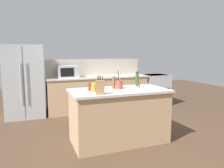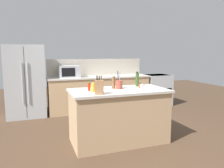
% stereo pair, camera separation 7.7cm
% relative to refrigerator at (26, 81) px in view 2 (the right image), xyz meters
% --- Properties ---
extents(ground_plane, '(14.00, 14.00, 0.00)m').
position_rel_refrigerator_xyz_m(ground_plane, '(1.58, -2.25, -0.88)').
color(ground_plane, '#473323').
extents(back_counter_run, '(2.76, 0.66, 0.94)m').
position_rel_refrigerator_xyz_m(back_counter_run, '(1.88, -0.05, -0.41)').
color(back_counter_run, tan).
rests_on(back_counter_run, ground_plane).
extents(wall_backsplash, '(2.72, 0.03, 0.46)m').
position_rel_refrigerator_xyz_m(wall_backsplash, '(1.88, 0.27, 0.29)').
color(wall_backsplash, '#B2A899').
rests_on(wall_backsplash, back_counter_run).
extents(kitchen_island, '(1.69, 0.87, 0.94)m').
position_rel_refrigerator_xyz_m(kitchen_island, '(1.58, -2.25, -0.41)').
color(kitchen_island, tan).
rests_on(kitchen_island, ground_plane).
extents(refrigerator, '(0.91, 0.75, 1.76)m').
position_rel_refrigerator_xyz_m(refrigerator, '(0.00, 0.00, 0.00)').
color(refrigerator, '#ADB2B7').
rests_on(refrigerator, ground_plane).
extents(range_oven, '(0.76, 0.65, 0.92)m').
position_rel_refrigerator_xyz_m(range_oven, '(3.68, -0.05, -0.41)').
color(range_oven, '#ADB2B7').
rests_on(range_oven, ground_plane).
extents(microwave, '(0.53, 0.39, 0.31)m').
position_rel_refrigerator_xyz_m(microwave, '(1.06, -0.05, 0.21)').
color(microwave, '#ADB2B7').
rests_on(microwave, back_counter_run).
extents(knife_block, '(0.16, 0.14, 0.29)m').
position_rel_refrigerator_xyz_m(knife_block, '(1.13, -2.56, 0.17)').
color(knife_block, '#936B47').
rests_on(knife_block, kitchen_island).
extents(utensil_crock, '(0.12, 0.12, 0.32)m').
position_rel_refrigerator_xyz_m(utensil_crock, '(1.62, -2.16, 0.14)').
color(utensil_crock, brown).
rests_on(utensil_crock, kitchen_island).
extents(olive_oil_bottle, '(0.06, 0.06, 0.28)m').
position_rel_refrigerator_xyz_m(olive_oil_bottle, '(2.04, -2.02, 0.19)').
color(olive_oil_bottle, '#2D4C1E').
rests_on(olive_oil_bottle, kitchen_island).
extents(salt_shaker, '(0.05, 0.05, 0.11)m').
position_rel_refrigerator_xyz_m(salt_shaker, '(1.93, -2.42, 0.11)').
color(salt_shaker, silver).
rests_on(salt_shaker, kitchen_island).
extents(spice_jar_paprika, '(0.06, 0.06, 0.10)m').
position_rel_refrigerator_xyz_m(spice_jar_paprika, '(2.00, -2.24, 0.10)').
color(spice_jar_paprika, '#B73D1E').
rests_on(spice_jar_paprika, kitchen_island).
extents(hot_sauce_bottle, '(0.04, 0.04, 0.15)m').
position_rel_refrigerator_xyz_m(hot_sauce_bottle, '(1.06, -2.19, 0.13)').
color(hot_sauce_bottle, red).
rests_on(hot_sauce_bottle, kitchen_island).
extents(honey_jar, '(0.07, 0.07, 0.15)m').
position_rel_refrigerator_xyz_m(honey_jar, '(1.10, -2.32, 0.13)').
color(honey_jar, gold).
rests_on(honey_jar, kitchen_island).
extents(pepper_grinder, '(0.06, 0.06, 0.24)m').
position_rel_refrigerator_xyz_m(pepper_grinder, '(1.53, -2.12, 0.17)').
color(pepper_grinder, brown).
rests_on(pepper_grinder, kitchen_island).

